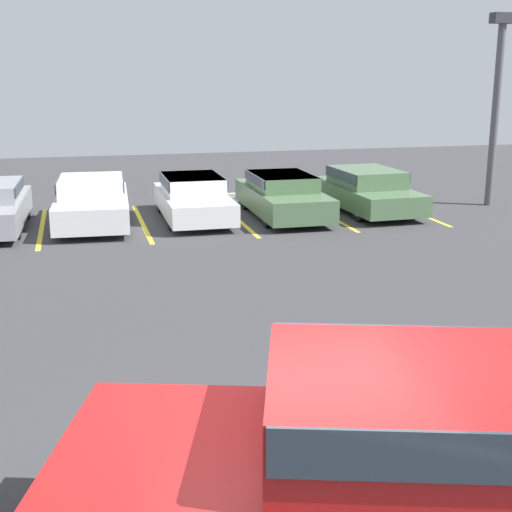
# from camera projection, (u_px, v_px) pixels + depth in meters

# --- Properties ---
(stall_stripe_b) EXTENTS (0.12, 5.10, 0.01)m
(stall_stripe_b) POSITION_uv_depth(u_px,v_px,m) (42.00, 228.00, 18.59)
(stall_stripe_b) COLOR yellow
(stall_stripe_b) RESTS_ON ground_plane
(stall_stripe_c) EXTENTS (0.12, 5.10, 0.01)m
(stall_stripe_c) POSITION_uv_depth(u_px,v_px,m) (142.00, 223.00, 19.21)
(stall_stripe_c) COLOR yellow
(stall_stripe_c) RESTS_ON ground_plane
(stall_stripe_d) EXTENTS (0.12, 5.10, 0.01)m
(stall_stripe_d) POSITION_uv_depth(u_px,v_px,m) (236.00, 218.00, 19.84)
(stall_stripe_d) COLOR yellow
(stall_stripe_d) RESTS_ON ground_plane
(stall_stripe_e) EXTENTS (0.12, 5.10, 0.01)m
(stall_stripe_e) POSITION_uv_depth(u_px,v_px,m) (325.00, 214.00, 20.46)
(stall_stripe_e) COLOR yellow
(stall_stripe_e) RESTS_ON ground_plane
(stall_stripe_f) EXTENTS (0.12, 5.10, 0.01)m
(stall_stripe_f) POSITION_uv_depth(u_px,v_px,m) (408.00, 209.00, 21.08)
(stall_stripe_f) COLOR yellow
(stall_stripe_f) RESTS_ON ground_plane
(pickup_truck) EXTENTS (6.46, 3.80, 1.80)m
(pickup_truck) POSITION_uv_depth(u_px,v_px,m) (447.00, 475.00, 5.58)
(pickup_truck) COLOR #A51919
(pickup_truck) RESTS_ON ground_plane
(parked_sedan_b) EXTENTS (2.07, 4.35, 1.26)m
(parked_sedan_b) POSITION_uv_depth(u_px,v_px,m) (92.00, 200.00, 18.79)
(parked_sedan_b) COLOR silver
(parked_sedan_b) RESTS_ON ground_plane
(parked_sedan_c) EXTENTS (1.73, 4.27, 1.21)m
(parked_sedan_c) POSITION_uv_depth(u_px,v_px,m) (193.00, 196.00, 19.54)
(parked_sedan_c) COLOR silver
(parked_sedan_c) RESTS_ON ground_plane
(parked_sedan_d) EXTENTS (1.79, 4.44, 1.19)m
(parked_sedan_d) POSITION_uv_depth(u_px,v_px,m) (282.00, 194.00, 19.94)
(parked_sedan_d) COLOR #4C6B47
(parked_sedan_d) RESTS_ON ground_plane
(parked_sedan_e) EXTENTS (1.94, 4.43, 1.23)m
(parked_sedan_e) POSITION_uv_depth(u_px,v_px,m) (367.00, 189.00, 20.67)
(parked_sedan_e) COLOR #4C6B47
(parked_sedan_e) RESTS_ON ground_plane
(light_post) EXTENTS (0.70, 0.36, 5.60)m
(light_post) POSITION_uv_depth(u_px,v_px,m) (497.00, 96.00, 20.97)
(light_post) COLOR #515156
(light_post) RESTS_ON ground_plane
(wheel_stop_curb) EXTENTS (1.66, 0.20, 0.14)m
(wheel_stop_curb) POSITION_uv_depth(u_px,v_px,m) (212.00, 196.00, 22.89)
(wheel_stop_curb) COLOR #B7B2A8
(wheel_stop_curb) RESTS_ON ground_plane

